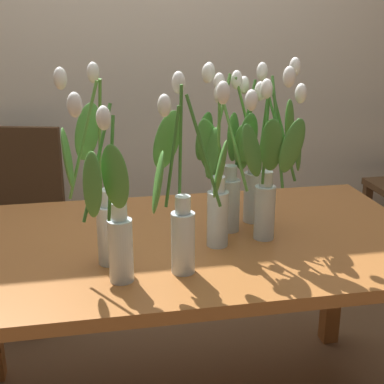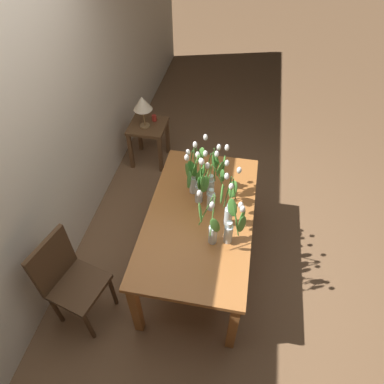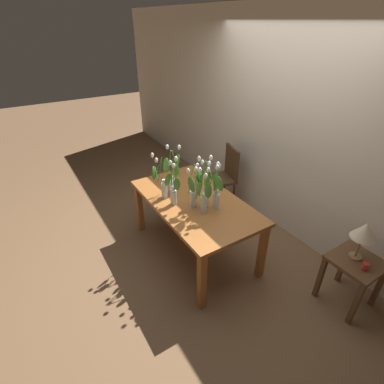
{
  "view_description": "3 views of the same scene",
  "coord_description": "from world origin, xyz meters",
  "px_view_note": "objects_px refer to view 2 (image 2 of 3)",
  "views": [
    {
      "loc": [
        -0.29,
        -1.61,
        1.44
      ],
      "look_at": [
        0.02,
        0.0,
        0.9
      ],
      "focal_mm": 49.98,
      "sensor_mm": 36.0,
      "label": 1
    },
    {
      "loc": [
        -1.89,
        -0.28,
        2.98
      ],
      "look_at": [
        -0.01,
        0.07,
        1.01
      ],
      "focal_mm": 32.31,
      "sensor_mm": 36.0,
      "label": 2
    },
    {
      "loc": [
        2.34,
        -1.5,
        2.5
      ],
      "look_at": [
        0.05,
        -0.07,
        0.9
      ],
      "focal_mm": 27.22,
      "sensor_mm": 36.0,
      "label": 3
    }
  ],
  "objects_px": {
    "tulip_vase_1": "(211,228)",
    "tulip_vase_0": "(195,175)",
    "tulip_vase_2": "(197,185)",
    "dining_chair": "(68,278)",
    "tulip_vase_5": "(210,191)",
    "side_table": "(148,133)",
    "tulip_vase_4": "(232,229)",
    "pillar_candle": "(154,118)",
    "table_lamp": "(142,104)",
    "tulip_vase_3": "(213,175)",
    "dining_table": "(200,221)",
    "tulip_vase_6": "(229,206)"
  },
  "relations": [
    {
      "from": "tulip_vase_1",
      "to": "tulip_vase_0",
      "type": "bearing_deg",
      "value": 22.6
    },
    {
      "from": "tulip_vase_2",
      "to": "dining_chair",
      "type": "xyz_separation_m",
      "value": [
        -0.81,
        0.9,
        -0.42
      ]
    },
    {
      "from": "tulip_vase_5",
      "to": "side_table",
      "type": "bearing_deg",
      "value": 35.2
    },
    {
      "from": "tulip_vase_4",
      "to": "pillar_candle",
      "type": "relative_size",
      "value": 7.13
    },
    {
      "from": "table_lamp",
      "to": "tulip_vase_5",
      "type": "bearing_deg",
      "value": -143.46
    },
    {
      "from": "tulip_vase_0",
      "to": "tulip_vase_1",
      "type": "distance_m",
      "value": 0.58
    },
    {
      "from": "tulip_vase_3",
      "to": "pillar_candle",
      "type": "relative_size",
      "value": 7.57
    },
    {
      "from": "tulip_vase_2",
      "to": "side_table",
      "type": "relative_size",
      "value": 1.03
    },
    {
      "from": "dining_table",
      "to": "tulip_vase_4",
      "type": "relative_size",
      "value": 2.99
    },
    {
      "from": "tulip_vase_1",
      "to": "tulip_vase_4",
      "type": "xyz_separation_m",
      "value": [
        0.04,
        -0.16,
        -0.02
      ]
    },
    {
      "from": "dining_chair",
      "to": "tulip_vase_0",
      "type": "bearing_deg",
      "value": -42.98
    },
    {
      "from": "tulip_vase_1",
      "to": "tulip_vase_5",
      "type": "height_order",
      "value": "tulip_vase_1"
    },
    {
      "from": "tulip_vase_0",
      "to": "tulip_vase_6",
      "type": "distance_m",
      "value": 0.45
    },
    {
      "from": "tulip_vase_0",
      "to": "tulip_vase_2",
      "type": "height_order",
      "value": "tulip_vase_0"
    },
    {
      "from": "tulip_vase_6",
      "to": "tulip_vase_5",
      "type": "bearing_deg",
      "value": 49.28
    },
    {
      "from": "tulip_vase_5",
      "to": "tulip_vase_6",
      "type": "relative_size",
      "value": 0.95
    },
    {
      "from": "tulip_vase_2",
      "to": "pillar_candle",
      "type": "bearing_deg",
      "value": 29.04
    },
    {
      "from": "dining_chair",
      "to": "pillar_candle",
      "type": "xyz_separation_m",
      "value": [
        2.22,
        -0.12,
        0.06
      ]
    },
    {
      "from": "dining_table",
      "to": "side_table",
      "type": "distance_m",
      "value": 1.72
    },
    {
      "from": "tulip_vase_2",
      "to": "tulip_vase_3",
      "type": "xyz_separation_m",
      "value": [
        0.11,
        -0.12,
        0.02
      ]
    },
    {
      "from": "tulip_vase_4",
      "to": "tulip_vase_3",
      "type": "bearing_deg",
      "value": 23.83
    },
    {
      "from": "dining_chair",
      "to": "side_table",
      "type": "xyz_separation_m",
      "value": [
        2.12,
        -0.06,
        -0.09
      ]
    },
    {
      "from": "tulip_vase_1",
      "to": "table_lamp",
      "type": "distance_m",
      "value": 1.99
    },
    {
      "from": "dining_chair",
      "to": "side_table",
      "type": "bearing_deg",
      "value": -1.69
    },
    {
      "from": "tulip_vase_1",
      "to": "tulip_vase_5",
      "type": "distance_m",
      "value": 0.38
    },
    {
      "from": "tulip_vase_0",
      "to": "pillar_candle",
      "type": "height_order",
      "value": "tulip_vase_0"
    },
    {
      "from": "tulip_vase_4",
      "to": "tulip_vase_2",
      "type": "bearing_deg",
      "value": 40.83
    },
    {
      "from": "tulip_vase_4",
      "to": "tulip_vase_5",
      "type": "bearing_deg",
      "value": 33.06
    },
    {
      "from": "tulip_vase_1",
      "to": "tulip_vase_6",
      "type": "xyz_separation_m",
      "value": [
        0.23,
        -0.11,
        0.01
      ]
    },
    {
      "from": "tulip_vase_0",
      "to": "side_table",
      "type": "distance_m",
      "value": 1.53
    },
    {
      "from": "tulip_vase_0",
      "to": "dining_chair",
      "type": "distance_m",
      "value": 1.33
    },
    {
      "from": "tulip_vase_6",
      "to": "dining_chair",
      "type": "xyz_separation_m",
      "value": [
        -0.61,
        1.19,
        -0.43
      ]
    },
    {
      "from": "dining_table",
      "to": "tulip_vase_0",
      "type": "distance_m",
      "value": 0.41
    },
    {
      "from": "pillar_candle",
      "to": "tulip_vase_6",
      "type": "bearing_deg",
      "value": -146.31
    },
    {
      "from": "tulip_vase_0",
      "to": "dining_chair",
      "type": "bearing_deg",
      "value": 137.02
    },
    {
      "from": "tulip_vase_5",
      "to": "pillar_candle",
      "type": "bearing_deg",
      "value": 31.64
    },
    {
      "from": "dining_table",
      "to": "tulip_vase_3",
      "type": "bearing_deg",
      "value": -13.97
    },
    {
      "from": "tulip_vase_3",
      "to": "tulip_vase_4",
      "type": "height_order",
      "value": "tulip_vase_3"
    },
    {
      "from": "tulip_vase_0",
      "to": "table_lamp",
      "type": "bearing_deg",
      "value": 35.17
    },
    {
      "from": "side_table",
      "to": "table_lamp",
      "type": "xyz_separation_m",
      "value": [
        -0.04,
        0.02,
        0.42
      ]
    },
    {
      "from": "tulip_vase_6",
      "to": "dining_chair",
      "type": "height_order",
      "value": "tulip_vase_6"
    },
    {
      "from": "tulip_vase_3",
      "to": "table_lamp",
      "type": "bearing_deg",
      "value": 40.2
    },
    {
      "from": "tulip_vase_2",
      "to": "tulip_vase_3",
      "type": "relative_size",
      "value": 0.99
    },
    {
      "from": "dining_table",
      "to": "dining_chair",
      "type": "relative_size",
      "value": 1.72
    },
    {
      "from": "tulip_vase_0",
      "to": "pillar_candle",
      "type": "relative_size",
      "value": 7.7
    },
    {
      "from": "tulip_vase_1",
      "to": "tulip_vase_2",
      "type": "bearing_deg",
      "value": 22.84
    },
    {
      "from": "tulip_vase_2",
      "to": "tulip_vase_6",
      "type": "bearing_deg",
      "value": -124.6
    },
    {
      "from": "tulip_vase_0",
      "to": "side_table",
      "type": "relative_size",
      "value": 1.05
    },
    {
      "from": "tulip_vase_0",
      "to": "table_lamp",
      "type": "distance_m",
      "value": 1.42
    },
    {
      "from": "tulip_vase_5",
      "to": "side_table",
      "type": "xyz_separation_m",
      "value": [
        1.35,
        0.96,
        -0.51
      ]
    }
  ]
}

